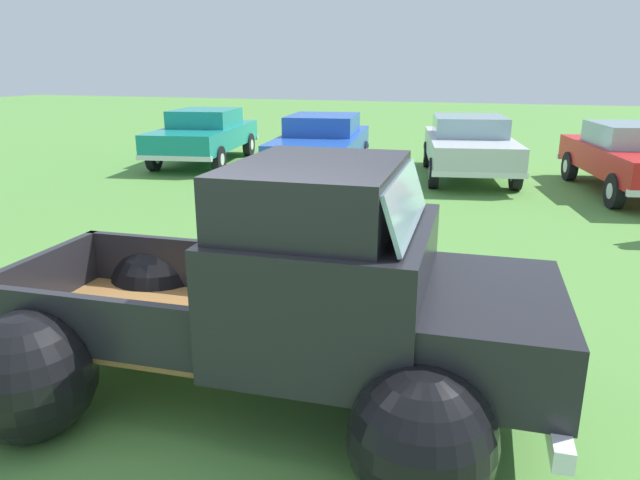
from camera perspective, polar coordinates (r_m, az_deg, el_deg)
The scene contains 8 objects.
ground_plane at distance 5.02m, azimuth -6.51°, elevation -14.33°, with size 80.00×80.00×0.00m, color #548C3D.
vintage_pickup_truck at distance 4.56m, azimuth -2.25°, elevation -6.90°, with size 4.72×2.98×1.96m.
show_car_0 at distance 16.52m, azimuth -11.20°, elevation 10.13°, with size 2.63×4.73×1.43m.
show_car_1 at distance 14.38m, azimuth 0.18°, elevation 9.51°, with size 2.54×4.90×1.43m.
show_car_2 at distance 14.48m, azimuth 14.28°, elevation 9.05°, with size 2.73×4.74×1.43m.
show_car_3 at distance 13.78m, azimuth 28.15°, elevation 7.22°, with size 2.67×4.71×1.43m.
lane_cone_0 at distance 6.94m, azimuth 6.19°, elevation -2.51°, with size 0.36×0.36×0.63m.
lane_cone_1 at distance 6.90m, azimuth -0.78°, elevation -2.51°, with size 0.36×0.36×0.63m.
Camera 1 is at (1.88, -3.88, 2.58)m, focal length 32.81 mm.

